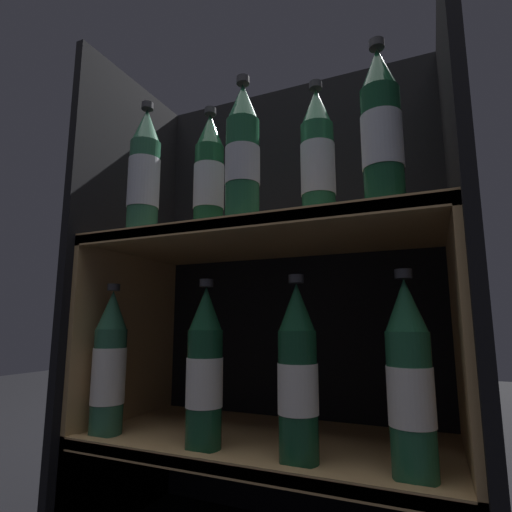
# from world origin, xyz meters

# --- Properties ---
(fridge_back_wall) EXTENTS (0.75, 0.02, 1.05)m
(fridge_back_wall) POSITION_xyz_m (0.00, 0.35, 0.52)
(fridge_back_wall) COLOR black
(fridge_back_wall) RESTS_ON ground_plane
(fridge_side_left) EXTENTS (0.02, 0.38, 1.05)m
(fridge_side_left) POSITION_xyz_m (-0.37, 0.17, 0.52)
(fridge_side_left) COLOR black
(fridge_side_left) RESTS_ON ground_plane
(fridge_side_right) EXTENTS (0.02, 0.38, 1.05)m
(fridge_side_right) POSITION_xyz_m (0.37, 0.17, 0.52)
(fridge_side_right) COLOR black
(fridge_side_right) RESTS_ON ground_plane
(shelf_lower) EXTENTS (0.71, 0.34, 0.22)m
(shelf_lower) POSITION_xyz_m (0.00, 0.16, 0.18)
(shelf_lower) COLOR tan
(shelf_lower) RESTS_ON ground_plane
(shelf_upper) EXTENTS (0.71, 0.34, 0.61)m
(shelf_upper) POSITION_xyz_m (0.00, 0.16, 0.45)
(shelf_upper) COLOR tan
(shelf_upper) RESTS_ON ground_plane
(bottle_upper_front_0) EXTENTS (0.07, 0.07, 0.30)m
(bottle_upper_front_0) POSITION_xyz_m (-0.23, 0.06, 0.74)
(bottle_upper_front_0) COLOR #285B42
(bottle_upper_front_0) RESTS_ON shelf_upper
(bottle_upper_front_1) EXTENTS (0.07, 0.07, 0.30)m
(bottle_upper_front_1) POSITION_xyz_m (-0.00, 0.06, 0.74)
(bottle_upper_front_1) COLOR #1E5638
(bottle_upper_front_1) RESTS_ON shelf_upper
(bottle_upper_front_2) EXTENTS (0.07, 0.07, 0.30)m
(bottle_upper_front_2) POSITION_xyz_m (0.25, 0.06, 0.74)
(bottle_upper_front_2) COLOR #144228
(bottle_upper_front_2) RESTS_ON shelf_upper
(bottle_upper_back_0) EXTENTS (0.07, 0.07, 0.30)m
(bottle_upper_back_0) POSITION_xyz_m (-0.12, 0.13, 0.74)
(bottle_upper_back_0) COLOR #194C2D
(bottle_upper_back_0) RESTS_ON shelf_upper
(bottle_upper_back_1) EXTENTS (0.07, 0.07, 0.30)m
(bottle_upper_back_1) POSITION_xyz_m (0.13, 0.13, 0.74)
(bottle_upper_back_1) COLOR #1E5638
(bottle_upper_back_1) RESTS_ON shelf_upper
(bottle_lower_front_0) EXTENTS (0.07, 0.07, 0.30)m
(bottle_lower_front_0) POSITION_xyz_m (-0.30, 0.06, 0.35)
(bottle_lower_front_0) COLOR #285B42
(bottle_lower_front_0) RESTS_ON shelf_lower
(bottle_lower_front_1) EXTENTS (0.07, 0.07, 0.30)m
(bottle_lower_front_1) POSITION_xyz_m (-0.07, 0.06, 0.35)
(bottle_lower_front_1) COLOR #144228
(bottle_lower_front_1) RESTS_ON shelf_lower
(bottle_lower_front_2) EXTENTS (0.07, 0.07, 0.30)m
(bottle_lower_front_2) POSITION_xyz_m (0.10, 0.06, 0.35)
(bottle_lower_front_2) COLOR #144228
(bottle_lower_front_2) RESTS_ON shelf_lower
(bottle_lower_front_3) EXTENTS (0.07, 0.07, 0.30)m
(bottle_lower_front_3) POSITION_xyz_m (0.27, 0.06, 0.35)
(bottle_lower_front_3) COLOR #1E5638
(bottle_lower_front_3) RESTS_ON shelf_lower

